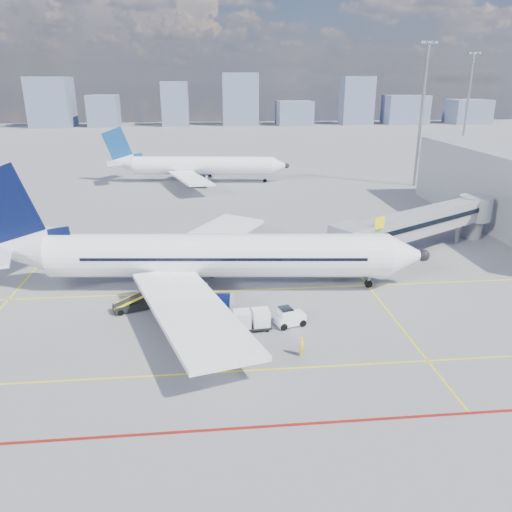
% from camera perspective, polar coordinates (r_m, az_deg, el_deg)
% --- Properties ---
extents(ground, '(420.00, 420.00, 0.00)m').
position_cam_1_polar(ground, '(40.72, -3.04, -8.51)').
color(ground, gray).
rests_on(ground, ground).
extents(apron_markings, '(90.00, 35.12, 0.01)m').
position_cam_1_polar(apron_markings, '(37.30, -3.64, -11.36)').
color(apron_markings, yellow).
rests_on(apron_markings, ground).
extents(jet_bridge, '(23.55, 15.78, 6.30)m').
position_cam_1_polar(jet_bridge, '(60.41, 18.96, 3.71)').
color(jet_bridge, gray).
rests_on(jet_bridge, ground).
extents(floodlight_mast_ne, '(3.20, 0.61, 25.45)m').
position_cam_1_polar(floodlight_mast_ne, '(99.25, 18.42, 15.40)').
color(floodlight_mast_ne, gray).
rests_on(floodlight_mast_ne, ground).
extents(floodlight_mast_far, '(3.20, 0.61, 25.45)m').
position_cam_1_polar(floodlight_mast_far, '(142.47, 23.04, 15.85)').
color(floodlight_mast_far, gray).
rests_on(floodlight_mast_far, ground).
extents(distant_skyline, '(252.10, 15.93, 28.74)m').
position_cam_1_polar(distant_skyline, '(226.91, -10.93, 16.82)').
color(distant_skyline, slate).
rests_on(distant_skyline, ground).
extents(main_aircraft, '(43.04, 37.45, 12.58)m').
position_cam_1_polar(main_aircraft, '(47.82, -6.43, -0.02)').
color(main_aircraft, white).
rests_on(main_aircraft, ground).
extents(second_aircraft, '(35.98, 31.28, 10.70)m').
position_cam_1_polar(second_aircraft, '(99.36, -6.99, 10.20)').
color(second_aircraft, white).
rests_on(second_aircraft, ground).
extents(baggage_tug, '(2.63, 2.01, 1.63)m').
position_cam_1_polar(baggage_tug, '(41.19, 3.77, -6.96)').
color(baggage_tug, white).
rests_on(baggage_tug, ground).
extents(cargo_dolly, '(3.19, 1.60, 1.70)m').
position_cam_1_polar(cargo_dolly, '(40.38, -0.53, -7.25)').
color(cargo_dolly, black).
rests_on(cargo_dolly, ground).
extents(belt_loader, '(5.25, 2.96, 2.14)m').
position_cam_1_polar(belt_loader, '(45.22, -13.53, -5.30)').
color(belt_loader, black).
rests_on(belt_loader, ground).
extents(ramp_worker, '(0.54, 0.64, 1.50)m').
position_cam_1_polar(ramp_worker, '(37.14, 5.24, -10.22)').
color(ramp_worker, yellow).
rests_on(ramp_worker, ground).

